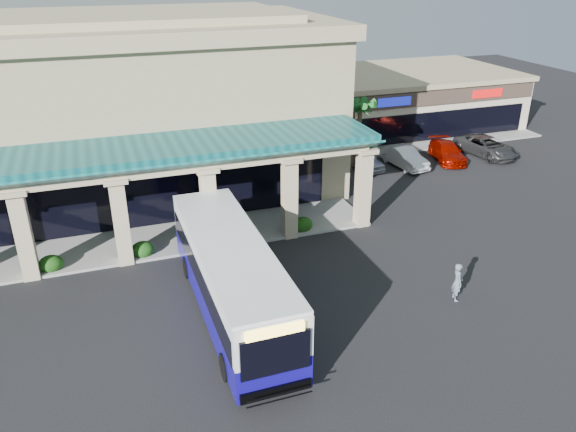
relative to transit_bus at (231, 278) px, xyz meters
name	(u,v)px	position (x,y,z in m)	size (l,w,h in m)	color
ground	(296,287)	(3.40, 1.00, -1.76)	(110.00, 110.00, 0.00)	black
main_building	(93,107)	(-4.60, 17.00, 3.91)	(30.80, 14.80, 11.35)	tan
arcade	(107,202)	(-4.60, 7.80, 1.09)	(30.00, 6.20, 5.70)	#0D4A4E
strip_mall	(389,99)	(21.40, 25.00, 0.69)	(22.50, 12.50, 4.90)	beige
palm_0	(359,139)	(11.90, 12.00, 1.54)	(2.40, 2.40, 6.60)	#154F1A
palm_1	(352,132)	(12.90, 15.00, 1.14)	(2.40, 2.40, 5.80)	#154F1A
broadleaf_tree	(302,123)	(10.90, 20.00, 0.64)	(2.60, 2.60, 4.81)	#153E0E
transit_bus	(231,278)	(0.00, 0.00, 0.00)	(2.94, 12.62, 3.53)	#120A89
pedestrian	(457,282)	(9.97, -2.44, -0.83)	(0.68, 0.45, 1.87)	slate
car_silver	(364,159)	(13.97, 15.01, -1.07)	(1.64, 4.09, 1.39)	#ACACBC
car_white	(404,157)	(16.96, 14.25, -1.03)	(1.56, 4.47, 1.47)	white
car_red	(447,152)	(20.81, 14.38, -1.08)	(1.92, 4.73, 1.37)	#8A0A00
car_gray	(486,146)	(24.42, 14.36, -1.01)	(2.50, 5.42, 1.51)	#343536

